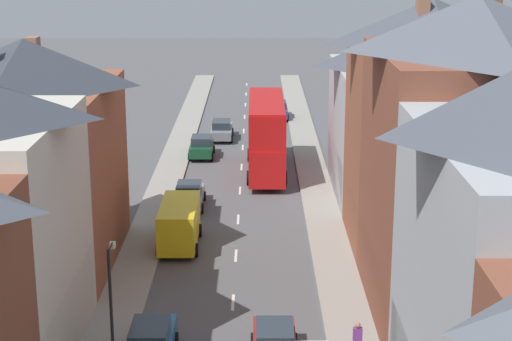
{
  "coord_description": "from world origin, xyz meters",
  "views": [
    {
      "loc": [
        1.07,
        -12.47,
        16.36
      ],
      "look_at": [
        0.86,
        36.88,
        2.79
      ],
      "focal_mm": 60.0,
      "sensor_mm": 36.0,
      "label": 1
    }
  ],
  "objects_px": {
    "delivery_van": "(183,223)",
    "pedestrian_mid_right": "(361,339)",
    "double_decker_bus_lead": "(270,135)",
    "street_lamp": "(115,305)",
    "car_parked_left_a": "(205,146)",
    "car_mid_black": "(282,110)",
    "car_far_grey": "(225,130)",
    "car_mid_white": "(193,195)"
  },
  "relations": [
    {
      "from": "car_parked_left_a",
      "to": "pedestrian_mid_right",
      "type": "xyz_separation_m",
      "value": [
        8.16,
        -32.76,
        0.2
      ]
    },
    {
      "from": "car_mid_white",
      "to": "street_lamp",
      "type": "height_order",
      "value": "street_lamp"
    },
    {
      "from": "pedestrian_mid_right",
      "to": "street_lamp",
      "type": "xyz_separation_m",
      "value": [
        -9.31,
        -1.7,
        2.21
      ]
    },
    {
      "from": "car_far_grey",
      "to": "delivery_van",
      "type": "xyz_separation_m",
      "value": [
        -1.3,
        -25.5,
        0.53
      ]
    },
    {
      "from": "car_mid_black",
      "to": "car_mid_white",
      "type": "xyz_separation_m",
      "value": [
        -6.2,
        -26.77,
        -0.04
      ]
    },
    {
      "from": "car_far_grey",
      "to": "double_decker_bus_lead",
      "type": "bearing_deg",
      "value": -71.33
    },
    {
      "from": "car_parked_left_a",
      "to": "street_lamp",
      "type": "xyz_separation_m",
      "value": [
        -1.15,
        -34.45,
        2.41
      ]
    },
    {
      "from": "car_far_grey",
      "to": "delivery_van",
      "type": "bearing_deg",
      "value": -92.92
    },
    {
      "from": "car_parked_left_a",
      "to": "car_mid_white",
      "type": "height_order",
      "value": "car_parked_left_a"
    },
    {
      "from": "car_mid_black",
      "to": "car_far_grey",
      "type": "bearing_deg",
      "value": -120.78
    },
    {
      "from": "double_decker_bus_lead",
      "to": "pedestrian_mid_right",
      "type": "xyz_separation_m",
      "value": [
        3.27,
        -28.14,
        -1.78
      ]
    },
    {
      "from": "double_decker_bus_lead",
      "to": "street_lamp",
      "type": "height_order",
      "value": "street_lamp"
    },
    {
      "from": "car_parked_left_a",
      "to": "pedestrian_mid_right",
      "type": "height_order",
      "value": "pedestrian_mid_right"
    },
    {
      "from": "double_decker_bus_lead",
      "to": "delivery_van",
      "type": "bearing_deg",
      "value": -108.2
    },
    {
      "from": "street_lamp",
      "to": "delivery_van",
      "type": "bearing_deg",
      "value": 85.6
    },
    {
      "from": "double_decker_bus_lead",
      "to": "car_far_grey",
      "type": "relative_size",
      "value": 2.41
    },
    {
      "from": "car_mid_black",
      "to": "delivery_van",
      "type": "height_order",
      "value": "delivery_van"
    },
    {
      "from": "car_mid_black",
      "to": "pedestrian_mid_right",
      "type": "distance_m",
      "value": 47.03
    },
    {
      "from": "car_parked_left_a",
      "to": "car_far_grey",
      "type": "bearing_deg",
      "value": 77.78
    },
    {
      "from": "car_mid_black",
      "to": "car_mid_white",
      "type": "relative_size",
      "value": 0.94
    },
    {
      "from": "delivery_van",
      "to": "street_lamp",
      "type": "relative_size",
      "value": 0.95
    },
    {
      "from": "double_decker_bus_lead",
      "to": "pedestrian_mid_right",
      "type": "bearing_deg",
      "value": -83.37
    },
    {
      "from": "car_mid_white",
      "to": "pedestrian_mid_right",
      "type": "height_order",
      "value": "pedestrian_mid_right"
    },
    {
      "from": "car_parked_left_a",
      "to": "car_mid_black",
      "type": "bearing_deg",
      "value": 66.46
    },
    {
      "from": "car_mid_black",
      "to": "street_lamp",
      "type": "xyz_separation_m",
      "value": [
        -7.35,
        -48.68,
        2.41
      ]
    },
    {
      "from": "double_decker_bus_lead",
      "to": "street_lamp",
      "type": "bearing_deg",
      "value": -101.45
    },
    {
      "from": "double_decker_bus_lead",
      "to": "car_mid_white",
      "type": "relative_size",
      "value": 2.63
    },
    {
      "from": "car_parked_left_a",
      "to": "street_lamp",
      "type": "bearing_deg",
      "value": -91.91
    },
    {
      "from": "double_decker_bus_lead",
      "to": "car_mid_black",
      "type": "height_order",
      "value": "double_decker_bus_lead"
    },
    {
      "from": "double_decker_bus_lead",
      "to": "car_mid_black",
      "type": "xyz_separation_m",
      "value": [
        1.31,
        18.85,
        -1.98
      ]
    },
    {
      "from": "double_decker_bus_lead",
      "to": "street_lamp",
      "type": "xyz_separation_m",
      "value": [
        -6.04,
        -29.83,
        0.43
      ]
    },
    {
      "from": "double_decker_bus_lead",
      "to": "car_far_grey",
      "type": "bearing_deg",
      "value": 108.67
    },
    {
      "from": "car_mid_black",
      "to": "pedestrian_mid_right",
      "type": "bearing_deg",
      "value": -87.61
    },
    {
      "from": "double_decker_bus_lead",
      "to": "car_parked_left_a",
      "type": "xyz_separation_m",
      "value": [
        -4.89,
        4.62,
        -1.98
      ]
    },
    {
      "from": "delivery_van",
      "to": "pedestrian_mid_right",
      "type": "xyz_separation_m",
      "value": [
        8.16,
        -13.26,
        -0.3
      ]
    },
    {
      "from": "car_mid_white",
      "to": "street_lamp",
      "type": "distance_m",
      "value": 22.08
    },
    {
      "from": "car_mid_white",
      "to": "car_far_grey",
      "type": "distance_m",
      "value": 18.59
    },
    {
      "from": "car_mid_white",
      "to": "car_parked_left_a",
      "type": "bearing_deg",
      "value": 90.0
    },
    {
      "from": "car_parked_left_a",
      "to": "street_lamp",
      "type": "relative_size",
      "value": 0.72
    },
    {
      "from": "delivery_van",
      "to": "street_lamp",
      "type": "height_order",
      "value": "street_lamp"
    },
    {
      "from": "double_decker_bus_lead",
      "to": "car_mid_white",
      "type": "bearing_deg",
      "value": -121.7
    },
    {
      "from": "car_mid_white",
      "to": "street_lamp",
      "type": "bearing_deg",
      "value": -93.0
    }
  ]
}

